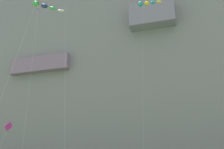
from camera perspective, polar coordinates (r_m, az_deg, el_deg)
cliff_face at (r=80.78m, az=10.34°, el=2.21°), size 180.00×34.94×66.09m
kite_diamond_mid_left at (r=53.29m, az=-20.61°, el=-10.27°), size 0.53×5.41×11.74m
kite_windsock_mid_center at (r=49.47m, az=-13.85°, el=13.50°), size 4.76×6.00×30.04m
kite_windsock_upper_right at (r=55.46m, az=7.03°, el=14.25°), size 4.56×5.36×34.20m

